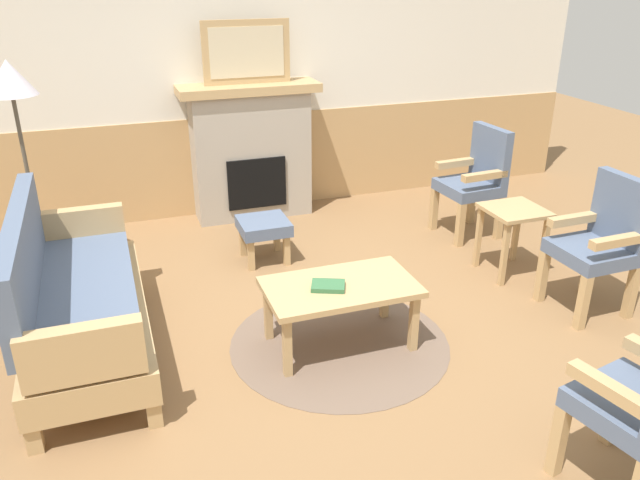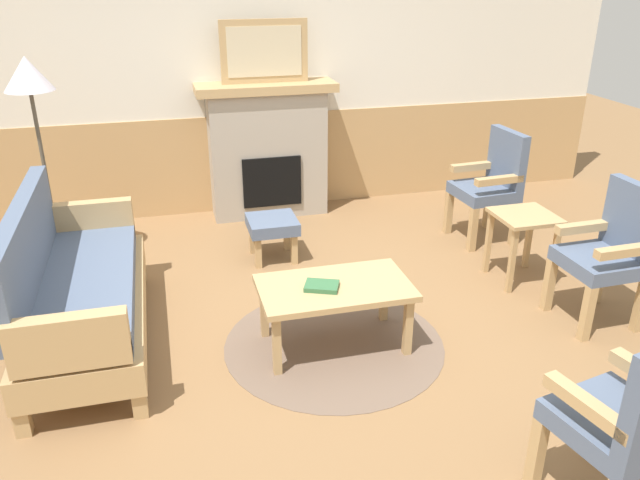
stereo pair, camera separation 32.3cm
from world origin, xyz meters
name	(u,v)px [view 2 (the right image)]	position (x,y,z in m)	size (l,w,h in m)	color
ground_plane	(333,335)	(0.00, 0.00, 0.00)	(14.00, 14.00, 0.00)	olive
wall_back	(261,75)	(0.00, 2.60, 1.31)	(7.20, 0.14, 2.70)	silver
fireplace	(268,149)	(0.00, 2.35, 0.65)	(1.30, 0.44, 1.28)	#A39989
framed_picture	(264,51)	(0.00, 2.35, 1.56)	(0.80, 0.04, 0.56)	tan
couch	(77,290)	(-1.60, 0.32, 0.40)	(0.70, 1.80, 0.98)	tan
coffee_table	(335,293)	(-0.02, -0.11, 0.39)	(0.96, 0.56, 0.44)	tan
round_rug	(334,344)	(-0.02, -0.11, 0.00)	(1.44, 1.44, 0.01)	brown
book_on_table	(322,286)	(-0.11, -0.13, 0.46)	(0.21, 0.15, 0.03)	#33663D
footstool	(272,227)	(-0.16, 1.29, 0.28)	(0.40, 0.40, 0.36)	tan
armchair_near_fireplace	(611,248)	(1.87, -0.26, 0.54)	(0.49, 0.49, 0.98)	tan
armchair_by_window_left	(492,181)	(1.79, 1.23, 0.54)	(0.51, 0.51, 0.98)	tan
armchair_front_left	(633,417)	(0.82, -1.76, 0.54)	(0.57, 0.57, 0.98)	tan
side_table	(524,228)	(1.63, 0.42, 0.43)	(0.44, 0.44, 0.55)	tan
floor_lamp_by_couch	(30,88)	(-1.89, 1.61, 1.45)	(0.36, 0.36, 1.68)	#332D28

